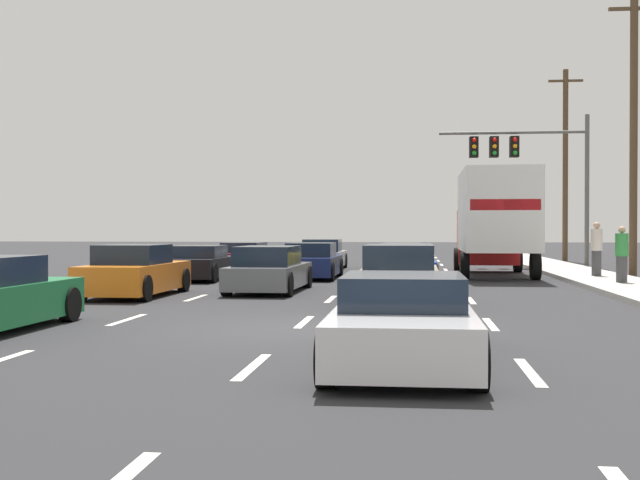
{
  "coord_description": "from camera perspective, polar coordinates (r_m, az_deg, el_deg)",
  "views": [
    {
      "loc": [
        1.99,
        -14.11,
        1.73
      ],
      "look_at": [
        -0.8,
        10.81,
        1.39
      ],
      "focal_mm": 46.3,
      "sensor_mm": 36.0,
      "label": 1
    }
  ],
  "objects": [
    {
      "name": "ground_plane",
      "position": [
        39.2,
        3.48,
        -1.76
      ],
      "size": [
        140.0,
        140.0,
        0.0
      ],
      "primitive_type": "plane",
      "color": "#2B2B2D"
    },
    {
      "name": "sidewalk_right",
      "position": [
        34.71,
        16.66,
        -2.01
      ],
      "size": [
        2.46,
        80.0,
        0.14
      ],
      "primitive_type": "cube",
      "color": "#B2AFA8",
      "rests_on": "ground_plane"
    },
    {
      "name": "sidewalk_left",
      "position": [
        35.63,
        -10.2,
        -1.91
      ],
      "size": [
        2.46,
        80.0,
        0.14
      ],
      "primitive_type": "cube",
      "color": "#B2AFA8",
      "rests_on": "ground_plane"
    },
    {
      "name": "lane_markings",
      "position": [
        32.75,
        2.9,
        -2.25
      ],
      "size": [
        6.94,
        57.0,
        0.01
      ],
      "color": "silver",
      "rests_on": "ground_plane"
    },
    {
      "name": "car_maroon",
      "position": [
        34.37,
        -5.19,
        -1.2
      ],
      "size": [
        1.93,
        4.24,
        1.18
      ],
      "color": "maroon",
      "rests_on": "ground_plane"
    },
    {
      "name": "car_black",
      "position": [
        28.35,
        -8.35,
        -1.64
      ],
      "size": [
        1.98,
        4.58,
        1.17
      ],
      "color": "black",
      "rests_on": "ground_plane"
    },
    {
      "name": "car_orange",
      "position": [
        21.72,
        -12.67,
        -2.23
      ],
      "size": [
        1.85,
        4.34,
        1.33
      ],
      "color": "orange",
      "rests_on": "ground_plane"
    },
    {
      "name": "car_silver",
      "position": [
        35.25,
        0.21,
        -1.1
      ],
      "size": [
        1.82,
        4.1,
        1.29
      ],
      "color": "#B7BABF",
      "rests_on": "ground_plane"
    },
    {
      "name": "car_navy",
      "position": [
        28.77,
        -0.57,
        -1.54
      ],
      "size": [
        1.89,
        4.26,
        1.25
      ],
      "color": "#141E4C",
      "rests_on": "ground_plane"
    },
    {
      "name": "car_gray",
      "position": [
        22.7,
        -3.53,
        -2.13
      ],
      "size": [
        1.89,
        4.52,
        1.26
      ],
      "color": "slate",
      "rests_on": "ground_plane"
    },
    {
      "name": "car_yellow",
      "position": [
        34.48,
        5.72,
        -1.21
      ],
      "size": [
        1.83,
        4.12,
        1.15
      ],
      "color": "yellow",
      "rests_on": "ground_plane"
    },
    {
      "name": "car_blue",
      "position": [
        27.1,
        5.94,
        -1.68
      ],
      "size": [
        2.02,
        4.16,
        1.25
      ],
      "color": "#1E389E",
      "rests_on": "ground_plane"
    },
    {
      "name": "car_tan",
      "position": [
        18.82,
        5.52,
        -2.6
      ],
      "size": [
        1.86,
        4.28,
        1.38
      ],
      "color": "tan",
      "rests_on": "ground_plane"
    },
    {
      "name": "car_white",
      "position": [
        10.71,
        5.77,
        -5.67
      ],
      "size": [
        1.83,
        4.68,
        1.14
      ],
      "color": "white",
      "rests_on": "ground_plane"
    },
    {
      "name": "box_truck",
      "position": [
        30.65,
        11.99,
        1.54
      ],
      "size": [
        2.73,
        7.82,
        3.78
      ],
      "color": "white",
      "rests_on": "ground_plane"
    },
    {
      "name": "traffic_signal_mast",
      "position": [
        39.06,
        13.6,
        5.66
      ],
      "size": [
        6.77,
        0.69,
        6.95
      ],
      "color": "#595B56",
      "rests_on": "ground_plane"
    },
    {
      "name": "utility_pole_mid",
      "position": [
        32.19,
        20.86,
        7.08
      ],
      "size": [
        1.8,
        0.28,
        10.31
      ],
      "color": "brown",
      "rests_on": "ground_plane"
    },
    {
      "name": "utility_pole_far",
      "position": [
        46.0,
        16.6,
        5.13
      ],
      "size": [
        1.8,
        0.28,
        10.22
      ],
      "color": "brown",
      "rests_on": "ground_plane"
    },
    {
      "name": "pedestrian_near_corner",
      "position": [
        29.51,
        18.57,
        -0.58
      ],
      "size": [
        0.38,
        0.38,
        1.82
      ],
      "color": "#3F3F42",
      "rests_on": "sidewalk_right"
    },
    {
      "name": "pedestrian_mid_block",
      "position": [
        26.11,
        20.13,
        -0.94
      ],
      "size": [
        0.38,
        0.38,
        1.67
      ],
      "color": "#3F3F42",
      "rests_on": "sidewalk_right"
    }
  ]
}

